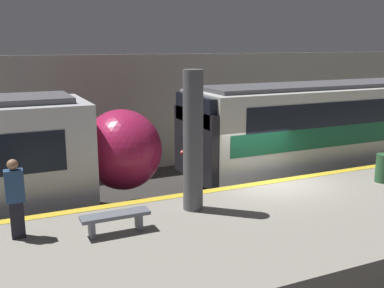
{
  "coord_description": "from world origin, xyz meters",
  "views": [
    {
      "loc": [
        -7.58,
        -10.86,
        5.19
      ],
      "look_at": [
        -2.16,
        0.95,
        2.29
      ],
      "focal_mm": 42.0,
      "sensor_mm": 36.0,
      "label": 1
    }
  ],
  "objects_px": {
    "platform_bench": "(115,218)",
    "trash_bin": "(383,168)",
    "support_pillar_near": "(193,141)",
    "person_waiting": "(15,197)"
  },
  "relations": [
    {
      "from": "platform_bench",
      "to": "trash_bin",
      "type": "relative_size",
      "value": 1.76
    },
    {
      "from": "support_pillar_near",
      "to": "platform_bench",
      "type": "bearing_deg",
      "value": -163.67
    },
    {
      "from": "person_waiting",
      "to": "platform_bench",
      "type": "relative_size",
      "value": 1.15
    },
    {
      "from": "person_waiting",
      "to": "trash_bin",
      "type": "relative_size",
      "value": 2.03
    },
    {
      "from": "support_pillar_near",
      "to": "person_waiting",
      "type": "distance_m",
      "value": 4.19
    },
    {
      "from": "person_waiting",
      "to": "trash_bin",
      "type": "height_order",
      "value": "person_waiting"
    },
    {
      "from": "support_pillar_near",
      "to": "person_waiting",
      "type": "bearing_deg",
      "value": 179.86
    },
    {
      "from": "person_waiting",
      "to": "platform_bench",
      "type": "height_order",
      "value": "person_waiting"
    },
    {
      "from": "support_pillar_near",
      "to": "trash_bin",
      "type": "height_order",
      "value": "support_pillar_near"
    },
    {
      "from": "support_pillar_near",
      "to": "person_waiting",
      "type": "xyz_separation_m",
      "value": [
        -4.1,
        0.01,
        -0.82
      ]
    }
  ]
}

